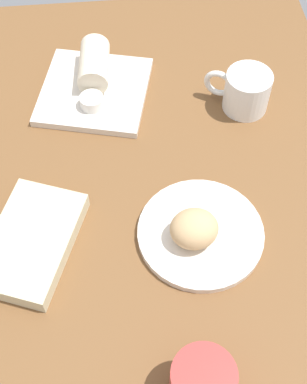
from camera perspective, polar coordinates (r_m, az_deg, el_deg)
name	(u,v)px	position (r cm, az deg, el deg)	size (l,w,h in cm)	color
dining_table	(132,188)	(102.63, -2.33, 0.47)	(110.00, 90.00, 4.00)	brown
round_plate	(200,233)	(94.43, 5.02, -4.39)	(22.15, 22.15, 1.40)	silver
scone_pastry	(194,229)	(90.55, 4.34, -3.92)	(8.28, 7.56, 5.91)	tan
square_plate	(94,91)	(115.68, -6.30, 10.60)	(21.76, 21.76, 1.60)	silver
sauce_cup	(92,101)	(110.76, -6.59, 9.57)	(4.81, 4.81, 2.48)	silver
breakfast_wrap	(94,64)	(115.79, -6.34, 13.34)	(6.23, 6.23, 12.00)	beige
book_stack	(32,242)	(94.50, -12.82, -5.17)	(24.89, 20.12, 3.31)	beige
coffee_mug	(245,91)	(111.65, 9.74, 10.57)	(9.47, 13.02, 8.52)	white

